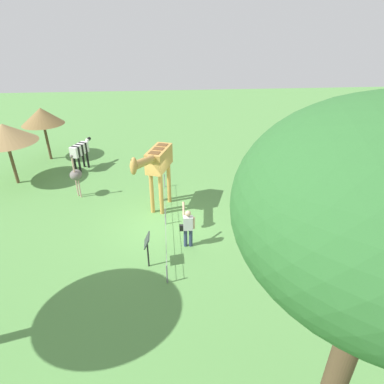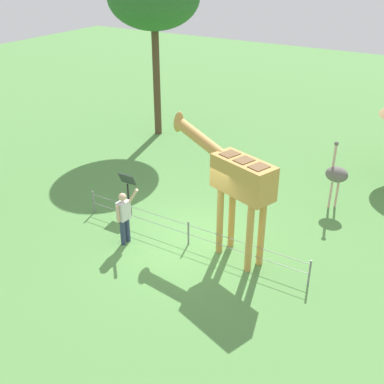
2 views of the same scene
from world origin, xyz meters
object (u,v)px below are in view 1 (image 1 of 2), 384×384
Objects in this scene: visitor at (188,226)px; ostrich at (76,175)px; giraffe at (157,164)px; shade_hut_far at (42,116)px; zebra at (80,151)px; shade_hut_near at (4,133)px; info_sign at (147,245)px.

ostrich is at bearing -131.13° from visitor.
giraffe is 9.67m from shade_hut_far.
shade_hut_far is (-1.85, -2.38, 1.54)m from zebra.
visitor is 9.55m from zebra.
giraffe is 1.11× the size of shade_hut_near.
giraffe reaches higher than visitor.
visitor is 10.88m from shade_hut_near.
visitor is 0.55× the size of shade_hut_far.
giraffe is at bearing 67.73° from ostrich.
giraffe is at bearing 45.11° from shade_hut_far.
giraffe reaches higher than shade_hut_far.
visitor is at bearing 21.52° from giraffe.
ostrich is 0.70× the size of shade_hut_far.
info_sign is (1.04, -1.47, 0.05)m from visitor.
zebra is 1.35× the size of info_sign.
ostrich reaches higher than info_sign.
info_sign is at bearing 44.66° from shade_hut_near.
shade_hut_near is at bearing -12.69° from shade_hut_far.
info_sign is (3.84, -0.37, -1.33)m from giraffe.
giraffe reaches higher than shade_hut_near.
shade_hut_near is 2.45× the size of info_sign.
zebra is at bearing 115.52° from shade_hut_near.
visitor is at bearing 54.22° from shade_hut_near.
zebra is at bearing -144.38° from visitor.
ostrich is at bearing -112.27° from giraffe.
giraffe is 1.12× the size of shade_hut_far.
giraffe is 2.73× the size of info_sign.
zebra is 3.82m from shade_hut_near.
giraffe reaches higher than ostrich.
shade_hut_near reaches higher than info_sign.
visitor is at bearing 48.87° from ostrich.
giraffe is 1.60× the size of ostrich.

